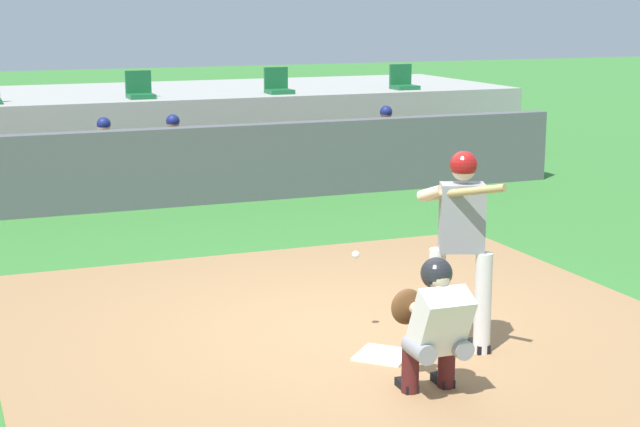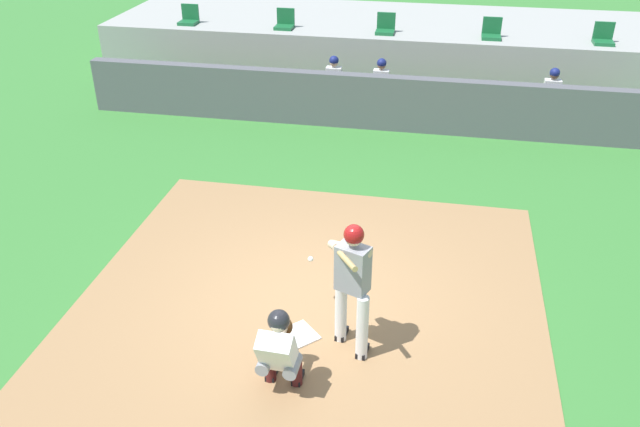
{
  "view_description": "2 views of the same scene",
  "coord_description": "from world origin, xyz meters",
  "px_view_note": "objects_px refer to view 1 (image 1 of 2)",
  "views": [
    {
      "loc": [
        -3.57,
        -8.3,
        3.04
      ],
      "look_at": [
        0.0,
        0.7,
        1.0
      ],
      "focal_mm": 55.97,
      "sensor_mm": 36.0,
      "label": 1
    },
    {
      "loc": [
        1.52,
        -7.18,
        5.56
      ],
      "look_at": [
        0.0,
        0.7,
        1.0
      ],
      "focal_mm": 36.65,
      "sensor_mm": 36.0,
      "label": 2
    }
  ],
  "objects_px": {
    "batter_at_plate": "(460,238)",
    "stadium_seat_4": "(403,82)",
    "home_plate": "(383,355)",
    "stadium_seat_3": "(278,86)",
    "dugout_player_1": "(176,154)",
    "catcher_crouched": "(434,322)",
    "dugout_player_2": "(389,142)",
    "dugout_player_0": "(107,158)",
    "stadium_seat_2": "(140,90)"
  },
  "relations": [
    {
      "from": "batter_at_plate",
      "to": "stadium_seat_4",
      "type": "xyz_separation_m",
      "value": [
        4.51,
        10.26,
        0.5
      ]
    },
    {
      "from": "home_plate",
      "to": "batter_at_plate",
      "type": "bearing_deg",
      "value": -6.9
    },
    {
      "from": "stadium_seat_3",
      "to": "stadium_seat_4",
      "type": "xyz_separation_m",
      "value": [
        2.6,
        0.0,
        0.0
      ]
    },
    {
      "from": "dugout_player_1",
      "to": "stadium_seat_3",
      "type": "height_order",
      "value": "stadium_seat_3"
    },
    {
      "from": "batter_at_plate",
      "to": "catcher_crouched",
      "type": "bearing_deg",
      "value": -129.7
    },
    {
      "from": "home_plate",
      "to": "dugout_player_2",
      "type": "height_order",
      "value": "dugout_player_2"
    },
    {
      "from": "dugout_player_0",
      "to": "stadium_seat_4",
      "type": "height_order",
      "value": "stadium_seat_4"
    },
    {
      "from": "batter_at_plate",
      "to": "stadium_seat_3",
      "type": "height_order",
      "value": "stadium_seat_3"
    },
    {
      "from": "home_plate",
      "to": "dugout_player_1",
      "type": "distance_m",
      "value": 8.17
    },
    {
      "from": "stadium_seat_4",
      "to": "dugout_player_1",
      "type": "bearing_deg",
      "value": -158.13
    },
    {
      "from": "catcher_crouched",
      "to": "dugout_player_1",
      "type": "distance_m",
      "value": 9.06
    },
    {
      "from": "catcher_crouched",
      "to": "stadium_seat_3",
      "type": "xyz_separation_m",
      "value": [
        2.6,
        11.1,
        0.93
      ]
    },
    {
      "from": "dugout_player_1",
      "to": "stadium_seat_2",
      "type": "relative_size",
      "value": 2.71
    },
    {
      "from": "stadium_seat_2",
      "to": "home_plate",
      "type": "bearing_deg",
      "value": -90.0
    },
    {
      "from": "stadium_seat_2",
      "to": "stadium_seat_4",
      "type": "xyz_separation_m",
      "value": [
        5.2,
        0.0,
        0.0
      ]
    },
    {
      "from": "dugout_player_1",
      "to": "stadium_seat_4",
      "type": "distance_m",
      "value": 5.53
    },
    {
      "from": "dugout_player_1",
      "to": "home_plate",
      "type": "bearing_deg",
      "value": -90.92
    },
    {
      "from": "dugout_player_1",
      "to": "stadium_seat_3",
      "type": "bearing_deg",
      "value": 39.48
    },
    {
      "from": "catcher_crouched",
      "to": "dugout_player_0",
      "type": "distance_m",
      "value": 9.11
    },
    {
      "from": "home_plate",
      "to": "stadium_seat_3",
      "type": "height_order",
      "value": "stadium_seat_3"
    },
    {
      "from": "stadium_seat_2",
      "to": "dugout_player_1",
      "type": "bearing_deg",
      "value": -86.34
    },
    {
      "from": "catcher_crouched",
      "to": "stadium_seat_3",
      "type": "distance_m",
      "value": 11.43
    },
    {
      "from": "catcher_crouched",
      "to": "dugout_player_2",
      "type": "height_order",
      "value": "dugout_player_2"
    },
    {
      "from": "dugout_player_0",
      "to": "stadium_seat_2",
      "type": "bearing_deg",
      "value": 64.34
    },
    {
      "from": "dugout_player_0",
      "to": "dugout_player_1",
      "type": "bearing_deg",
      "value": 0.0
    },
    {
      "from": "catcher_crouched",
      "to": "stadium_seat_2",
      "type": "distance_m",
      "value": 11.13
    },
    {
      "from": "stadium_seat_2",
      "to": "stadium_seat_4",
      "type": "relative_size",
      "value": 1.0
    },
    {
      "from": "batter_at_plate",
      "to": "dugout_player_1",
      "type": "bearing_deg",
      "value": 93.9
    },
    {
      "from": "home_plate",
      "to": "dugout_player_0",
      "type": "relative_size",
      "value": 0.34
    },
    {
      "from": "dugout_player_2",
      "to": "stadium_seat_3",
      "type": "distance_m",
      "value": 2.58
    },
    {
      "from": "stadium_seat_3",
      "to": "home_plate",
      "type": "bearing_deg",
      "value": -104.33
    },
    {
      "from": "home_plate",
      "to": "stadium_seat_2",
      "type": "distance_m",
      "value": 10.29
    },
    {
      "from": "dugout_player_0",
      "to": "dugout_player_2",
      "type": "bearing_deg",
      "value": 0.0
    },
    {
      "from": "batter_at_plate",
      "to": "stadium_seat_4",
      "type": "height_order",
      "value": "stadium_seat_4"
    },
    {
      "from": "catcher_crouched",
      "to": "dugout_player_2",
      "type": "xyz_separation_m",
      "value": [
        3.93,
        9.06,
        0.07
      ]
    },
    {
      "from": "catcher_crouched",
      "to": "stadium_seat_4",
      "type": "height_order",
      "value": "stadium_seat_4"
    },
    {
      "from": "home_plate",
      "to": "stadium_seat_4",
      "type": "xyz_separation_m",
      "value": [
        5.2,
        10.18,
        1.51
      ]
    },
    {
      "from": "catcher_crouched",
      "to": "dugout_player_1",
      "type": "xyz_separation_m",
      "value": [
        0.13,
        9.06,
        0.07
      ]
    },
    {
      "from": "catcher_crouched",
      "to": "stadium_seat_4",
      "type": "xyz_separation_m",
      "value": [
        5.2,
        11.1,
        0.93
      ]
    },
    {
      "from": "dugout_player_1",
      "to": "stadium_seat_4",
      "type": "bearing_deg",
      "value": 21.87
    },
    {
      "from": "stadium_seat_2",
      "to": "stadium_seat_4",
      "type": "bearing_deg",
      "value": 0.0
    },
    {
      "from": "dugout_player_0",
      "to": "stadium_seat_4",
      "type": "relative_size",
      "value": 2.71
    },
    {
      "from": "dugout_player_1",
      "to": "stadium_seat_2",
      "type": "height_order",
      "value": "stadium_seat_2"
    },
    {
      "from": "catcher_crouched",
      "to": "dugout_player_1",
      "type": "bearing_deg",
      "value": 89.17
    },
    {
      "from": "dugout_player_2",
      "to": "dugout_player_0",
      "type": "bearing_deg",
      "value": 180.0
    },
    {
      "from": "dugout_player_1",
      "to": "stadium_seat_2",
      "type": "bearing_deg",
      "value": 93.66
    },
    {
      "from": "home_plate",
      "to": "catcher_crouched",
      "type": "height_order",
      "value": "catcher_crouched"
    },
    {
      "from": "batter_at_plate",
      "to": "stadium_seat_2",
      "type": "bearing_deg",
      "value": 93.85
    },
    {
      "from": "dugout_player_1",
      "to": "stadium_seat_3",
      "type": "relative_size",
      "value": 2.71
    },
    {
      "from": "dugout_player_0",
      "to": "dugout_player_2",
      "type": "xyz_separation_m",
      "value": [
        4.91,
        0.0,
        0.0
      ]
    }
  ]
}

